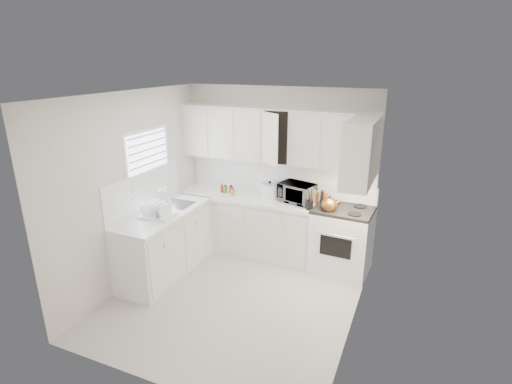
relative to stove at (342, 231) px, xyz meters
The scene contains 33 objects.
floor 1.80m from the stove, 130.93° to the right, with size 3.20×3.20×0.00m, color beige.
ceiling 2.60m from the stove, 130.93° to the right, with size 3.20×3.20×0.00m, color white.
wall_back 1.34m from the stove, 163.59° to the left, with size 3.00×3.00×0.00m, color silver.
wall_front 3.15m from the stove, 111.03° to the right, with size 3.00×3.00×0.00m, color silver.
wall_left 2.98m from the stove, 153.93° to the right, with size 3.20×3.20×0.00m, color silver.
wall_right 1.50m from the stove, 72.78° to the right, with size 3.20×3.20×0.00m, color silver.
window_blinds 2.90m from the stove, 160.32° to the right, with size 0.06×0.96×1.06m, color white, non-canonical shape.
lower_cabinets_back 1.51m from the stove, behind, with size 2.22×0.60×0.90m, color silver, non-canonical shape.
lower_cabinets_left 2.55m from the stove, 155.01° to the right, with size 0.60×1.60×0.90m, color silver, non-canonical shape.
countertop_back 1.53m from the stove, behind, with size 2.24×0.64×0.05m, color white.
countertop_left 2.55m from the stove, 154.91° to the right, with size 0.64×1.62×0.05m, color white.
backsplash_back 1.30m from the stove, 164.06° to the left, with size 2.98×0.02×0.55m, color white.
backsplash_left 2.87m from the stove, 157.51° to the right, with size 0.02×1.60×0.55m, color white.
upper_cabinets_back 1.42m from the stove, behind, with size 3.00×0.33×0.80m, color silver, non-canonical shape.
upper_cabinets_right 1.01m from the stove, 63.16° to the right, with size 0.33×0.90×0.80m, color silver, non-canonical shape.
sink 2.45m from the stove, 162.48° to the right, with size 0.42×0.38×0.30m, color gray, non-canonical shape.
stove is the anchor object (origin of this frame).
tea_kettle 0.51m from the stove, 138.37° to the right, with size 0.28×0.24×0.26m, color olive, non-canonical shape.
frying_pan 0.42m from the stove, 41.63° to the left, with size 0.28×0.47×0.04m, color black, non-canonical shape.
microwave 0.88m from the stove, behind, with size 0.51×0.28×0.34m, color gray.
rice_cooker 1.25m from the stove, behind, with size 0.26×0.26×0.26m, color white, non-canonical shape.
paper_towel 1.22m from the stove, behind, with size 0.12×0.12×0.27m, color white.
utensil_crock 0.69m from the stove, 159.24° to the right, with size 0.11×0.11×0.33m, color black, non-canonical shape.
dish_rack 2.63m from the stove, 151.26° to the right, with size 0.44×0.33×0.24m, color white, non-canonical shape.
spice_left_0 2.00m from the stove, behind, with size 0.06×0.06×0.13m, color brown.
spice_left_1 1.92m from the stove, behind, with size 0.06×0.06×0.13m, color #447F2A.
spice_left_2 1.85m from the stove, behind, with size 0.06×0.06×0.13m, color #AE1730.
spice_left_3 1.77m from the stove, behind, with size 0.06×0.06×0.13m, color #C57E2E.
sauce_right_0 0.70m from the stove, 160.54° to the left, with size 0.06×0.06×0.19m, color #AE1730.
sauce_right_1 0.64m from the stove, 165.05° to the left, with size 0.06×0.06×0.19m, color #C57E2E.
sauce_right_2 0.62m from the stove, 155.92° to the left, with size 0.06×0.06×0.19m, color #4E2B16.
sauce_right_3 0.57m from the stove, 160.78° to the left, with size 0.06×0.06×0.19m, color black.
sauce_right_4 0.55m from the stove, 148.69° to the left, with size 0.06×0.06×0.19m, color brown.
Camera 1 is at (2.02, -4.02, 2.98)m, focal length 27.86 mm.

